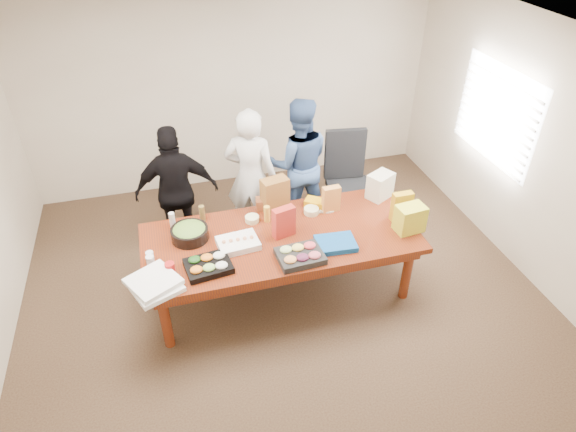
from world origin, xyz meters
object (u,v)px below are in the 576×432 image
object	(u,v)px
conference_table	(281,264)
sheet_cake	(238,243)
office_chair	(350,186)
salad_bowl	(190,234)
person_center	(251,177)
person_right	(298,163)

from	to	relation	value
conference_table	sheet_cake	world-z (taller)	sheet_cake
office_chair	conference_table	bearing A→B (deg)	-131.91
conference_table	salad_bowl	xyz separation A→B (m)	(-0.90, 0.21, 0.44)
person_center	salad_bowl	distance (m)	1.18
conference_table	office_chair	size ratio (longest dim) A/B	2.34
salad_bowl	conference_table	bearing A→B (deg)	-12.94
office_chair	person_right	distance (m)	0.70
sheet_cake	salad_bowl	size ratio (longest dim) A/B	1.05
conference_table	person_right	world-z (taller)	person_right
sheet_cake	office_chair	bearing A→B (deg)	26.13
conference_table	person_right	size ratio (longest dim) A/B	1.67
person_right	salad_bowl	bearing A→B (deg)	44.10
person_right	salad_bowl	xyz separation A→B (m)	(-1.44, -1.03, -0.03)
conference_table	sheet_cake	size ratio (longest dim) A/B	7.04
salad_bowl	sheet_cake	bearing A→B (deg)	-29.13
conference_table	person_center	size ratio (longest dim) A/B	1.64
office_chair	salad_bowl	size ratio (longest dim) A/B	3.16
office_chair	person_right	bearing A→B (deg)	161.01
office_chair	person_right	size ratio (longest dim) A/B	0.71
person_right	sheet_cake	distance (m)	1.62
conference_table	sheet_cake	bearing A→B (deg)	-174.62
sheet_cake	conference_table	bearing A→B (deg)	-0.14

